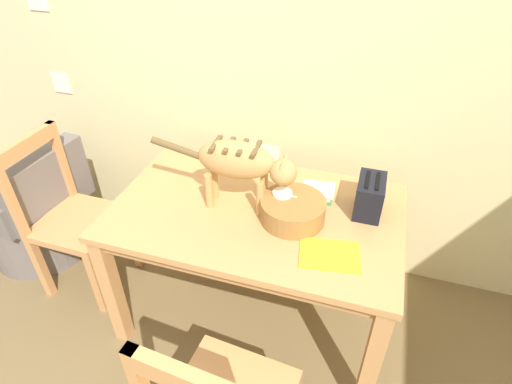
{
  "coord_description": "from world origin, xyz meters",
  "views": [
    {
      "loc": [
        0.56,
        -0.32,
        1.94
      ],
      "look_at": [
        0.11,
        1.12,
        0.84
      ],
      "focal_mm": 28.85,
      "sensor_mm": 36.0,
      "label": 1
    }
  ],
  "objects_px": {
    "book_stack": "(317,192)",
    "wicker_basket": "(293,210)",
    "coffee_mug": "(283,200)",
    "saucer_bowl": "(282,210)",
    "magazine": "(330,255)",
    "wicker_armchair": "(37,217)",
    "toaster": "(370,196)",
    "wooden_chair_near": "(73,219)",
    "dining_table": "(256,224)",
    "cat": "(242,164)"
  },
  "relations": [
    {
      "from": "book_stack",
      "to": "wicker_basket",
      "type": "xyz_separation_m",
      "value": [
        -0.07,
        -0.21,
        0.03
      ]
    },
    {
      "from": "coffee_mug",
      "to": "saucer_bowl",
      "type": "bearing_deg",
      "value": 180.0
    },
    {
      "from": "magazine",
      "to": "wicker_armchair",
      "type": "xyz_separation_m",
      "value": [
        -1.86,
        0.26,
        -0.47
      ]
    },
    {
      "from": "toaster",
      "to": "wooden_chair_near",
      "type": "distance_m",
      "value": 1.61
    },
    {
      "from": "magazine",
      "to": "wicker_armchair",
      "type": "height_order",
      "value": "wicker_armchair"
    },
    {
      "from": "dining_table",
      "to": "magazine",
      "type": "bearing_deg",
      "value": -27.68
    },
    {
      "from": "book_stack",
      "to": "toaster",
      "type": "xyz_separation_m",
      "value": [
        0.25,
        -0.05,
        0.06
      ]
    },
    {
      "from": "dining_table",
      "to": "book_stack",
      "type": "bearing_deg",
      "value": 37.04
    },
    {
      "from": "saucer_bowl",
      "to": "wicker_basket",
      "type": "bearing_deg",
      "value": -28.78
    },
    {
      "from": "saucer_bowl",
      "to": "wooden_chair_near",
      "type": "relative_size",
      "value": 0.2
    },
    {
      "from": "magazine",
      "to": "wicker_basket",
      "type": "relative_size",
      "value": 0.84
    },
    {
      "from": "coffee_mug",
      "to": "wooden_chair_near",
      "type": "xyz_separation_m",
      "value": [
        -1.18,
        -0.08,
        -0.34
      ]
    },
    {
      "from": "cat",
      "to": "magazine",
      "type": "bearing_deg",
      "value": 62.59
    },
    {
      "from": "coffee_mug",
      "to": "toaster",
      "type": "height_order",
      "value": "toaster"
    },
    {
      "from": "dining_table",
      "to": "wicker_basket",
      "type": "bearing_deg",
      "value": -5.91
    },
    {
      "from": "wicker_armchair",
      "to": "saucer_bowl",
      "type": "bearing_deg",
      "value": -86.28
    },
    {
      "from": "wooden_chair_near",
      "to": "book_stack",
      "type": "bearing_deg",
      "value": 101.82
    },
    {
      "from": "dining_table",
      "to": "magazine",
      "type": "relative_size",
      "value": 5.49
    },
    {
      "from": "wicker_basket",
      "to": "dining_table",
      "type": "bearing_deg",
      "value": 174.09
    },
    {
      "from": "magazine",
      "to": "wooden_chair_near",
      "type": "xyz_separation_m",
      "value": [
        -1.44,
        0.14,
        -0.27
      ]
    },
    {
      "from": "saucer_bowl",
      "to": "wicker_armchair",
      "type": "height_order",
      "value": "wicker_armchair"
    },
    {
      "from": "magazine",
      "to": "book_stack",
      "type": "xyz_separation_m",
      "value": [
        -0.13,
        0.39,
        0.02
      ]
    },
    {
      "from": "wicker_basket",
      "to": "wooden_chair_near",
      "type": "height_order",
      "value": "wooden_chair_near"
    },
    {
      "from": "dining_table",
      "to": "book_stack",
      "type": "relative_size",
      "value": 7.7
    },
    {
      "from": "wooden_chair_near",
      "to": "wicker_armchair",
      "type": "bearing_deg",
      "value": -105.8
    },
    {
      "from": "saucer_bowl",
      "to": "book_stack",
      "type": "height_order",
      "value": "book_stack"
    },
    {
      "from": "toaster",
      "to": "saucer_bowl",
      "type": "bearing_deg",
      "value": -160.81
    },
    {
      "from": "dining_table",
      "to": "coffee_mug",
      "type": "height_order",
      "value": "coffee_mug"
    },
    {
      "from": "wooden_chair_near",
      "to": "toaster",
      "type": "bearing_deg",
      "value": 98.49
    },
    {
      "from": "toaster",
      "to": "wicker_armchair",
      "type": "height_order",
      "value": "toaster"
    },
    {
      "from": "coffee_mug",
      "to": "wicker_armchair",
      "type": "xyz_separation_m",
      "value": [
        -1.6,
        0.05,
        -0.54
      ]
    },
    {
      "from": "book_stack",
      "to": "toaster",
      "type": "distance_m",
      "value": 0.26
    },
    {
      "from": "cat",
      "to": "toaster",
      "type": "bearing_deg",
      "value": 101.13
    },
    {
      "from": "saucer_bowl",
      "to": "magazine",
      "type": "distance_m",
      "value": 0.34
    },
    {
      "from": "dining_table",
      "to": "wicker_armchair",
      "type": "height_order",
      "value": "wicker_armchair"
    },
    {
      "from": "toaster",
      "to": "wooden_chair_near",
      "type": "relative_size",
      "value": 0.21
    },
    {
      "from": "cat",
      "to": "book_stack",
      "type": "xyz_separation_m",
      "value": [
        0.32,
        0.19,
        -0.22
      ]
    },
    {
      "from": "dining_table",
      "to": "wicker_basket",
      "type": "xyz_separation_m",
      "value": [
        0.18,
        -0.02,
        0.14
      ]
    },
    {
      "from": "cat",
      "to": "saucer_bowl",
      "type": "xyz_separation_m",
      "value": [
        0.19,
        0.01,
        -0.22
      ]
    },
    {
      "from": "cat",
      "to": "saucer_bowl",
      "type": "bearing_deg",
      "value": 90.0
    },
    {
      "from": "dining_table",
      "to": "wicker_basket",
      "type": "relative_size",
      "value": 4.61
    },
    {
      "from": "coffee_mug",
      "to": "magazine",
      "type": "distance_m",
      "value": 0.34
    },
    {
      "from": "toaster",
      "to": "wooden_chair_near",
      "type": "bearing_deg",
      "value": -172.34
    },
    {
      "from": "wicker_basket",
      "to": "toaster",
      "type": "height_order",
      "value": "toaster"
    },
    {
      "from": "coffee_mug",
      "to": "toaster",
      "type": "relative_size",
      "value": 0.66
    },
    {
      "from": "wooden_chair_near",
      "to": "wicker_armchair",
      "type": "xyz_separation_m",
      "value": [
        -0.42,
        0.13,
        -0.19
      ]
    },
    {
      "from": "wicker_armchair",
      "to": "magazine",
      "type": "bearing_deg",
      "value": -92.53
    },
    {
      "from": "dining_table",
      "to": "toaster",
      "type": "bearing_deg",
      "value": 16.24
    },
    {
      "from": "magazine",
      "to": "book_stack",
      "type": "distance_m",
      "value": 0.41
    },
    {
      "from": "saucer_bowl",
      "to": "magazine",
      "type": "relative_size",
      "value": 0.77
    }
  ]
}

